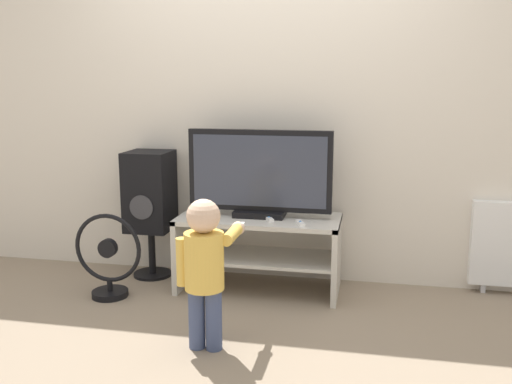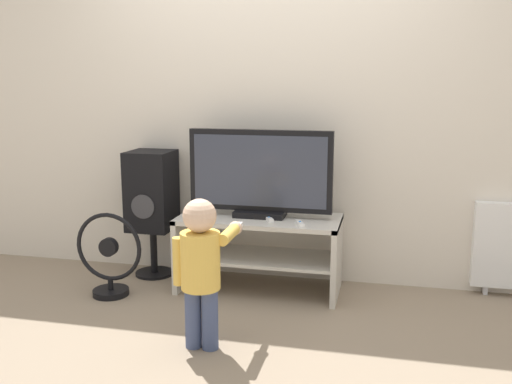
{
  "view_description": "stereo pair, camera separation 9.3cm",
  "coord_description": "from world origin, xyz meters",
  "px_view_note": "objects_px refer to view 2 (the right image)",
  "views": [
    {
      "loc": [
        0.73,
        -3.41,
        1.41
      ],
      "look_at": [
        0.0,
        0.15,
        0.7
      ],
      "focal_mm": 40.0,
      "sensor_mm": 36.0,
      "label": 1
    },
    {
      "loc": [
        0.83,
        -3.39,
        1.41
      ],
      "look_at": [
        0.0,
        0.15,
        0.7
      ],
      "focal_mm": 40.0,
      "sensor_mm": 36.0,
      "label": 2
    }
  ],
  "objects_px": {
    "game_console": "(196,212)",
    "television": "(260,174)",
    "remote_secondary": "(269,219)",
    "speaker_tower": "(152,194)",
    "floor_fan": "(109,259)",
    "child": "(202,261)",
    "remote_primary": "(300,223)"
  },
  "relations": [
    {
      "from": "child",
      "to": "speaker_tower",
      "type": "relative_size",
      "value": 0.89
    },
    {
      "from": "television",
      "to": "remote_secondary",
      "type": "bearing_deg",
      "value": -51.01
    },
    {
      "from": "remote_primary",
      "to": "child",
      "type": "xyz_separation_m",
      "value": [
        -0.4,
        -0.76,
        -0.04
      ]
    },
    {
      "from": "remote_secondary",
      "to": "game_console",
      "type": "bearing_deg",
      "value": 176.63
    },
    {
      "from": "speaker_tower",
      "to": "floor_fan",
      "type": "height_order",
      "value": "speaker_tower"
    },
    {
      "from": "floor_fan",
      "to": "game_console",
      "type": "bearing_deg",
      "value": 29.24
    },
    {
      "from": "speaker_tower",
      "to": "floor_fan",
      "type": "xyz_separation_m",
      "value": [
        -0.12,
        -0.45,
        -0.36
      ]
    },
    {
      "from": "remote_secondary",
      "to": "child",
      "type": "xyz_separation_m",
      "value": [
        -0.18,
        -0.84,
        -0.04
      ]
    },
    {
      "from": "child",
      "to": "speaker_tower",
      "type": "bearing_deg",
      "value": 124.94
    },
    {
      "from": "remote_primary",
      "to": "speaker_tower",
      "type": "height_order",
      "value": "speaker_tower"
    },
    {
      "from": "floor_fan",
      "to": "speaker_tower",
      "type": "bearing_deg",
      "value": 75.01
    },
    {
      "from": "game_console",
      "to": "child",
      "type": "height_order",
      "value": "child"
    },
    {
      "from": "game_console",
      "to": "floor_fan",
      "type": "bearing_deg",
      "value": -150.76
    },
    {
      "from": "game_console",
      "to": "speaker_tower",
      "type": "bearing_deg",
      "value": 156.94
    },
    {
      "from": "floor_fan",
      "to": "television",
      "type": "bearing_deg",
      "value": 20.67
    },
    {
      "from": "television",
      "to": "floor_fan",
      "type": "distance_m",
      "value": 1.15
    },
    {
      "from": "game_console",
      "to": "remote_primary",
      "type": "xyz_separation_m",
      "value": [
        0.73,
        -0.1,
        -0.01
      ]
    },
    {
      "from": "remote_secondary",
      "to": "child",
      "type": "relative_size",
      "value": 0.16
    },
    {
      "from": "child",
      "to": "floor_fan",
      "type": "relative_size",
      "value": 1.45
    },
    {
      "from": "television",
      "to": "game_console",
      "type": "distance_m",
      "value": 0.51
    },
    {
      "from": "remote_secondary",
      "to": "speaker_tower",
      "type": "height_order",
      "value": "speaker_tower"
    },
    {
      "from": "speaker_tower",
      "to": "floor_fan",
      "type": "relative_size",
      "value": 1.63
    },
    {
      "from": "television",
      "to": "remote_primary",
      "type": "distance_m",
      "value": 0.44
    },
    {
      "from": "television",
      "to": "game_console",
      "type": "relative_size",
      "value": 6.17
    },
    {
      "from": "speaker_tower",
      "to": "television",
      "type": "bearing_deg",
      "value": -6.55
    },
    {
      "from": "game_console",
      "to": "floor_fan",
      "type": "height_order",
      "value": "floor_fan"
    },
    {
      "from": "remote_primary",
      "to": "remote_secondary",
      "type": "distance_m",
      "value": 0.23
    },
    {
      "from": "game_console",
      "to": "remote_primary",
      "type": "distance_m",
      "value": 0.74
    },
    {
      "from": "remote_secondary",
      "to": "floor_fan",
      "type": "distance_m",
      "value": 1.09
    },
    {
      "from": "game_console",
      "to": "television",
      "type": "bearing_deg",
      "value": 9.28
    },
    {
      "from": "game_console",
      "to": "speaker_tower",
      "type": "xyz_separation_m",
      "value": [
        -0.39,
        0.17,
        0.08
      ]
    },
    {
      "from": "remote_primary",
      "to": "child",
      "type": "height_order",
      "value": "child"
    }
  ]
}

